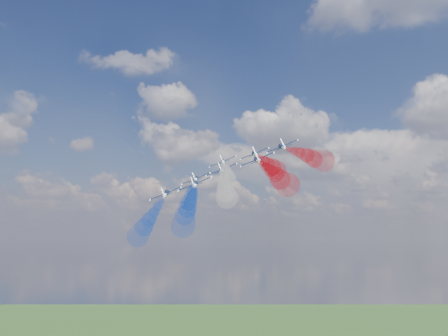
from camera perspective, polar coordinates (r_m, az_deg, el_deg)
The scene contains 16 objects.
jet_lead at distance 169.16m, azimuth -0.11°, elevation 0.72°, with size 10.17×12.71×3.39m, color black, non-canonical shape.
trail_lead at distance 138.73m, azimuth 0.15°, elevation -0.25°, with size 4.24×49.86×4.24m, color silver, non-canonical shape.
jet_inner_left at distance 158.95m, azimuth -3.23°, elevation -1.29°, with size 10.17×12.71×3.39m, color black, non-canonical shape.
trail_inner_left at distance 128.66m, azimuth -3.69°, elevation -2.80°, with size 4.24×49.86×4.24m, color blue, non-canonical shape.
jet_inner_right at distance 158.51m, azimuth 3.57°, elevation 1.63°, with size 10.17×12.71×3.39m, color black, non-canonical shape.
trail_inner_right at distance 128.17m, azimuth 4.72°, elevation 0.80°, with size 4.24×49.86×4.24m, color red, non-canonical shape.
jet_outer_left at distance 146.42m, azimuth -6.71°, elevation -3.00°, with size 10.17×12.71×3.39m, color black, non-canonical shape.
trail_outer_left at distance 116.43m, azimuth -8.13°, elevation -5.11°, with size 4.24×49.86×4.24m, color blue, non-canonical shape.
jet_center_third at distance 146.24m, azimuth -0.28°, elevation -0.26°, with size 10.17×12.71×3.39m, color black, non-canonical shape.
trail_center_third at distance 115.87m, azimuth -0.01°, elevation -1.67°, with size 4.24×49.86×4.24m, color silver, non-canonical shape.
jet_outer_right at distance 146.15m, azimuth 6.73°, elevation 2.43°, with size 10.17×12.71×3.39m, color black, non-canonical shape.
trail_outer_right at distance 116.03m, azimuth 8.83°, elevation 1.72°, with size 4.24×49.86×4.24m, color red, non-canonical shape.
jet_rear_left at distance 135.42m, azimuth -3.35°, elevation -1.90°, with size 10.17×12.71×3.39m, color black, non-canonical shape.
trail_rear_left at distance 105.20m, azimuth -3.95°, elevation -3.93°, with size 4.24×49.86×4.24m, color blue, non-canonical shape.
jet_rear_right at distance 135.07m, azimuth 3.87°, elevation 0.93°, with size 10.17×12.71×3.39m, color black, non-canonical shape.
trail_rear_right at distance 104.79m, azimuth 5.36°, elevation -0.29°, with size 4.24×49.86×4.24m, color red, non-canonical shape.
Camera 1 is at (69.14, -105.02, 132.83)m, focal length 39.49 mm.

